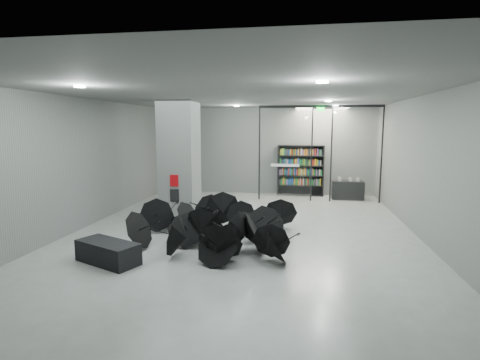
% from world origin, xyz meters
% --- Properties ---
extents(room, '(14.00, 14.02, 4.01)m').
position_xyz_m(room, '(0.00, 0.00, 2.84)').
color(room, gray).
rests_on(room, ground).
extents(column, '(1.20, 1.20, 4.00)m').
position_xyz_m(column, '(-2.50, 2.00, 2.00)').
color(column, slate).
rests_on(column, ground).
extents(fire_cabinet, '(0.28, 0.04, 0.38)m').
position_xyz_m(fire_cabinet, '(-2.50, 1.38, 1.35)').
color(fire_cabinet, '#A50A07').
rests_on(fire_cabinet, column).
extents(info_panel, '(0.30, 0.03, 0.42)m').
position_xyz_m(info_panel, '(-2.50, 1.38, 0.85)').
color(info_panel, black).
rests_on(info_panel, column).
extents(exit_sign, '(0.30, 0.06, 0.15)m').
position_xyz_m(exit_sign, '(2.40, 5.30, 3.82)').
color(exit_sign, '#0CE533').
rests_on(exit_sign, room).
extents(glass_partition, '(5.06, 0.08, 4.00)m').
position_xyz_m(glass_partition, '(2.39, 5.50, 2.18)').
color(glass_partition, silver).
rests_on(glass_partition, ground).
extents(bench, '(1.69, 1.24, 0.50)m').
position_xyz_m(bench, '(-2.72, -2.70, 0.25)').
color(bench, black).
rests_on(bench, ground).
extents(bookshelf, '(2.10, 0.50, 2.30)m').
position_xyz_m(bookshelf, '(1.66, 6.75, 1.15)').
color(bookshelf, black).
rests_on(bookshelf, ground).
extents(shop_counter, '(1.34, 0.55, 0.80)m').
position_xyz_m(shop_counter, '(3.69, 6.05, 0.40)').
color(shop_counter, black).
rests_on(shop_counter, ground).
extents(umbrella_cluster, '(4.81, 4.79, 1.31)m').
position_xyz_m(umbrella_cluster, '(-0.60, -0.79, 0.31)').
color(umbrella_cluster, black).
rests_on(umbrella_cluster, ground).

